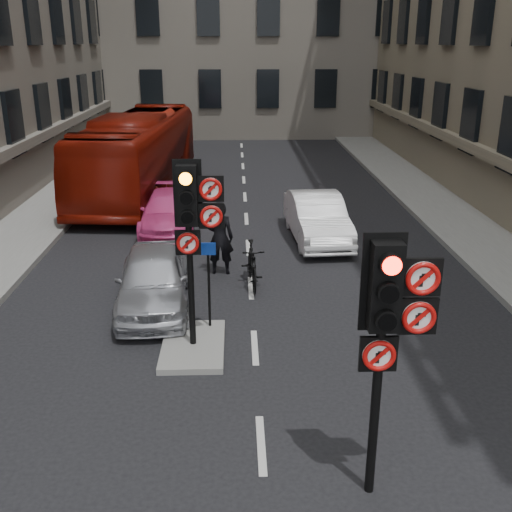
{
  "coord_description": "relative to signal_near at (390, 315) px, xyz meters",
  "views": [
    {
      "loc": [
        -0.33,
        -5.41,
        5.66
      ],
      "look_at": [
        -0.04,
        3.07,
        2.6
      ],
      "focal_mm": 42.0,
      "sensor_mm": 36.0,
      "label": 1
    }
  ],
  "objects": [
    {
      "name": "centre_island",
      "position": [
        -2.69,
        4.01,
        -2.52
      ],
      "size": [
        1.2,
        2.0,
        0.12
      ],
      "primitive_type": "cube",
      "color": "gray",
      "rests_on": "ground"
    },
    {
      "name": "car_pink",
      "position": [
        -3.96,
        11.86,
        -1.99
      ],
      "size": [
        1.77,
        4.11,
        1.18
      ],
      "primitive_type": "imported",
      "rotation": [
        0.0,
        0.0,
        0.03
      ],
      "color": "#E44390",
      "rests_on": "ground"
    },
    {
      "name": "motorcycle",
      "position": [
        -1.45,
        7.14,
        -2.04
      ],
      "size": [
        0.63,
        1.83,
        1.08
      ],
      "primitive_type": "imported",
      "rotation": [
        0.0,
        0.0,
        0.07
      ],
      "color": "black",
      "rests_on": "ground"
    },
    {
      "name": "car_white",
      "position": [
        0.59,
        10.67,
        -1.89
      ],
      "size": [
        1.71,
        4.26,
        1.38
      ],
      "primitive_type": "imported",
      "rotation": [
        0.0,
        0.0,
        0.06
      ],
      "color": "white",
      "rests_on": "ground"
    },
    {
      "name": "pavement_right",
      "position": [
        5.71,
        11.01,
        -2.5
      ],
      "size": [
        3.0,
        50.0,
        0.16
      ],
      "primitive_type": "cube",
      "color": "gray",
      "rests_on": "ground"
    },
    {
      "name": "motorcyclist",
      "position": [
        -2.25,
        8.03,
        -1.62
      ],
      "size": [
        0.72,
        0.49,
        1.92
      ],
      "primitive_type": "imported",
      "rotation": [
        0.0,
        0.0,
        3.09
      ],
      "color": "black",
      "rests_on": "ground"
    },
    {
      "name": "signal_near",
      "position": [
        0.0,
        0.0,
        0.0
      ],
      "size": [
        0.91,
        0.4,
        3.58
      ],
      "color": "black",
      "rests_on": "ground"
    },
    {
      "name": "info_sign",
      "position": [
        -2.39,
        4.74,
        -1.29
      ],
      "size": [
        0.31,
        0.09,
        1.82
      ],
      "rotation": [
        0.0,
        0.0,
        -0.02
      ],
      "color": "black",
      "rests_on": "centre_island"
    },
    {
      "name": "signal_far",
      "position": [
        -2.6,
        4.0,
        0.12
      ],
      "size": [
        0.91,
        0.4,
        3.58
      ],
      "color": "black",
      "rests_on": "centre_island"
    },
    {
      "name": "car_silver",
      "position": [
        -3.69,
        6.01,
        -1.92
      ],
      "size": [
        1.87,
        4.0,
        1.33
      ],
      "primitive_type": "imported",
      "rotation": [
        0.0,
        0.0,
        0.08
      ],
      "color": "#B2B4BA",
      "rests_on": "ground"
    },
    {
      "name": "pavement_left",
      "position": [
        -8.69,
        11.01,
        -2.5
      ],
      "size": [
        3.0,
        50.0,
        0.16
      ],
      "primitive_type": "cube",
      "color": "gray",
      "rests_on": "ground"
    },
    {
      "name": "bus_red",
      "position": [
        -5.58,
        16.85,
        -1.04
      ],
      "size": [
        3.51,
        11.23,
        3.08
      ],
      "primitive_type": "imported",
      "rotation": [
        0.0,
        0.0,
        -0.08
      ],
      "color": "maroon",
      "rests_on": "ground"
    }
  ]
}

